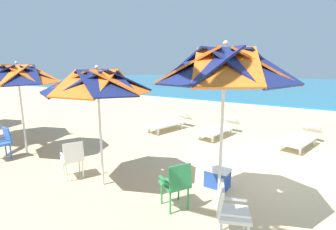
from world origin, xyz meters
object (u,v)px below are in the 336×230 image
(sun_lounger_2, at_px, (219,128))
(beach_umbrella_1, at_px, (98,83))
(plastic_chair_1, at_px, (229,210))
(plastic_chair_2, at_px, (73,157))
(plastic_chair_3, at_px, (2,141))
(beach_umbrella_0, at_px, (225,68))
(cooler_box, at_px, (217,178))
(beach_umbrella_2, at_px, (18,75))
(sun_lounger_3, at_px, (169,123))
(sun_lounger_1, at_px, (302,137))
(plastic_chair_0, at_px, (177,183))

(sun_lounger_2, bearing_deg, beach_umbrella_1, -98.34)
(plastic_chair_1, distance_m, plastic_chair_2, 3.61)
(plastic_chair_2, height_order, plastic_chair_3, same)
(plastic_chair_1, relative_size, sun_lounger_2, 0.39)
(beach_umbrella_0, distance_m, plastic_chair_2, 3.84)
(cooler_box, bearing_deg, beach_umbrella_2, -167.50)
(beach_umbrella_0, bearing_deg, sun_lounger_2, 111.05)
(beach_umbrella_0, bearing_deg, sun_lounger_3, 130.62)
(sun_lounger_1, distance_m, sun_lounger_2, 2.62)
(sun_lounger_3, bearing_deg, plastic_chair_3, -112.71)
(plastic_chair_2, distance_m, sun_lounger_1, 6.71)
(plastic_chair_0, xyz_separation_m, cooler_box, (0.31, 1.15, -0.30))
(plastic_chair_2, bearing_deg, plastic_chair_0, 4.90)
(beach_umbrella_1, bearing_deg, beach_umbrella_2, 178.71)
(plastic_chair_3, bearing_deg, beach_umbrella_0, 6.57)
(plastic_chair_1, relative_size, beach_umbrella_1, 0.35)
(sun_lounger_2, xyz_separation_m, cooler_box, (1.37, -3.61, -0.08))
(plastic_chair_1, distance_m, cooler_box, 1.65)
(plastic_chair_0, distance_m, plastic_chair_2, 2.57)
(plastic_chair_0, relative_size, plastic_chair_3, 1.00)
(plastic_chair_3, height_order, sun_lounger_2, plastic_chair_3)
(plastic_chair_1, xyz_separation_m, sun_lounger_3, (-4.08, 4.84, -0.22))
(beach_umbrella_1, bearing_deg, beach_umbrella_0, 5.72)
(beach_umbrella_0, height_order, plastic_chair_2, beach_umbrella_0)
(sun_lounger_3, bearing_deg, beach_umbrella_2, -112.77)
(beach_umbrella_1, relative_size, sun_lounger_1, 1.12)
(plastic_chair_0, height_order, plastic_chair_3, same)
(cooler_box, bearing_deg, sun_lounger_2, 110.71)
(plastic_chair_2, bearing_deg, beach_umbrella_1, 9.40)
(sun_lounger_2, height_order, cooler_box, sun_lounger_2)
(beach_umbrella_2, height_order, cooler_box, beach_umbrella_2)
(beach_umbrella_2, relative_size, cooler_box, 5.21)
(cooler_box, bearing_deg, plastic_chair_0, -105.17)
(sun_lounger_1, relative_size, cooler_box, 4.46)
(beach_umbrella_2, distance_m, plastic_chair_3, 1.83)
(beach_umbrella_1, xyz_separation_m, plastic_chair_2, (-0.80, -0.13, -1.67))
(beach_umbrella_2, distance_m, cooler_box, 5.76)
(beach_umbrella_2, xyz_separation_m, sun_lounger_1, (6.50, 5.09, -1.96))
(plastic_chair_2, bearing_deg, beach_umbrella_0, 6.62)
(beach_umbrella_2, relative_size, sun_lounger_3, 1.17)
(beach_umbrella_1, height_order, sun_lounger_3, beach_umbrella_1)
(beach_umbrella_1, xyz_separation_m, cooler_box, (2.08, 1.24, -1.96))
(beach_umbrella_1, distance_m, plastic_chair_2, 1.85)
(plastic_chair_1, xyz_separation_m, sun_lounger_2, (-2.10, 5.06, -0.22))
(sun_lounger_1, bearing_deg, plastic_chair_0, -106.98)
(beach_umbrella_1, distance_m, beach_umbrella_2, 3.19)
(beach_umbrella_0, xyz_separation_m, plastic_chair_2, (-3.28, -0.38, -1.96))
(plastic_chair_0, bearing_deg, beach_umbrella_0, 12.65)
(beach_umbrella_1, bearing_deg, sun_lounger_3, 105.39)
(plastic_chair_0, distance_m, plastic_chair_1, 1.09)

